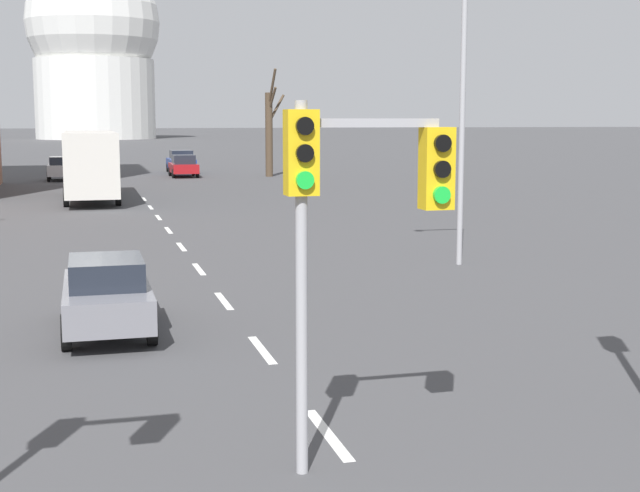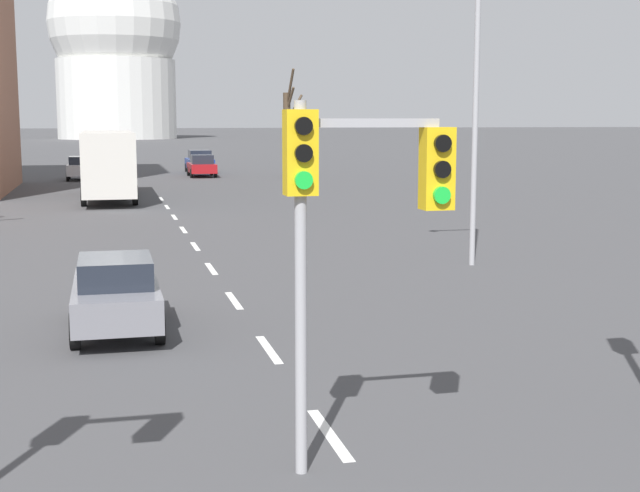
% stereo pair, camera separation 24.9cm
% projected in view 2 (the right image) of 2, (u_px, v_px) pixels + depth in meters
% --- Properties ---
extents(lane_stripe_1, '(0.16, 2.00, 0.01)m').
position_uv_depth(lane_stripe_1, '(330.00, 434.00, 11.77)').
color(lane_stripe_1, silver).
rests_on(lane_stripe_1, ground_plane).
extents(lane_stripe_2, '(0.16, 2.00, 0.01)m').
position_uv_depth(lane_stripe_2, '(269.00, 349.00, 16.10)').
color(lane_stripe_2, silver).
rests_on(lane_stripe_2, ground_plane).
extents(lane_stripe_3, '(0.16, 2.00, 0.01)m').
position_uv_depth(lane_stripe_3, '(234.00, 300.00, 20.43)').
color(lane_stripe_3, silver).
rests_on(lane_stripe_3, ground_plane).
extents(lane_stripe_4, '(0.16, 2.00, 0.01)m').
position_uv_depth(lane_stripe_4, '(211.00, 269.00, 24.77)').
color(lane_stripe_4, silver).
rests_on(lane_stripe_4, ground_plane).
extents(lane_stripe_5, '(0.16, 2.00, 0.01)m').
position_uv_depth(lane_stripe_5, '(195.00, 246.00, 29.10)').
color(lane_stripe_5, silver).
rests_on(lane_stripe_5, ground_plane).
extents(lane_stripe_6, '(0.16, 2.00, 0.01)m').
position_uv_depth(lane_stripe_6, '(183.00, 230.00, 33.43)').
color(lane_stripe_6, silver).
rests_on(lane_stripe_6, ground_plane).
extents(lane_stripe_7, '(0.16, 2.00, 0.01)m').
position_uv_depth(lane_stripe_7, '(174.00, 217.00, 37.76)').
color(lane_stripe_7, silver).
rests_on(lane_stripe_7, ground_plane).
extents(lane_stripe_8, '(0.16, 2.00, 0.01)m').
position_uv_depth(lane_stripe_8, '(167.00, 207.00, 42.09)').
color(lane_stripe_8, silver).
rests_on(lane_stripe_8, ground_plane).
extents(lane_stripe_9, '(0.16, 2.00, 0.01)m').
position_uv_depth(lane_stripe_9, '(161.00, 199.00, 46.42)').
color(lane_stripe_9, silver).
rests_on(lane_stripe_9, ground_plane).
extents(traffic_signal_centre_tall, '(1.99, 0.34, 4.34)m').
position_uv_depth(traffic_signal_centre_tall, '(351.00, 195.00, 10.18)').
color(traffic_signal_centre_tall, '#9E9EA3').
rests_on(traffic_signal_centre_tall, ground_plane).
extents(street_lamp_right, '(1.96, 0.36, 9.08)m').
position_uv_depth(street_lamp_right, '(466.00, 70.00, 24.58)').
color(street_lamp_right, '#9E9EA3').
rests_on(street_lamp_right, ground_plane).
extents(sedan_near_left, '(1.98, 4.55, 1.74)m').
position_uv_depth(sedan_near_left, '(200.00, 161.00, 68.91)').
color(sedan_near_left, navy).
rests_on(sedan_near_left, ground_plane).
extents(sedan_near_right, '(1.94, 3.81, 1.61)m').
position_uv_depth(sedan_near_right, '(81.00, 168.00, 60.54)').
color(sedan_near_right, silver).
rests_on(sedan_near_right, ground_plane).
extents(sedan_mid_centre, '(1.70, 3.92, 1.50)m').
position_uv_depth(sedan_mid_centre, '(116.00, 293.00, 17.34)').
color(sedan_mid_centre, slate).
rests_on(sedan_mid_centre, ground_plane).
extents(sedan_far_left, '(1.87, 4.07, 1.58)m').
position_uv_depth(sedan_far_left, '(202.00, 166.00, 63.94)').
color(sedan_far_left, maroon).
rests_on(sedan_far_left, ground_plane).
extents(city_bus, '(2.66, 10.80, 3.48)m').
position_uv_depth(city_bus, '(108.00, 160.00, 45.52)').
color(city_bus, beige).
rests_on(city_bus, ground_plane).
extents(bare_tree_right_near, '(1.66, 2.49, 7.63)m').
position_uv_depth(bare_tree_right_near, '(288.00, 130.00, 63.88)').
color(bare_tree_right_near, '#473828').
rests_on(bare_tree_right_near, ground_plane).
extents(capitol_dome, '(27.05, 27.05, 38.21)m').
position_uv_depth(capitol_dome, '(115.00, 48.00, 183.57)').
color(capitol_dome, silver).
rests_on(capitol_dome, ground_plane).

